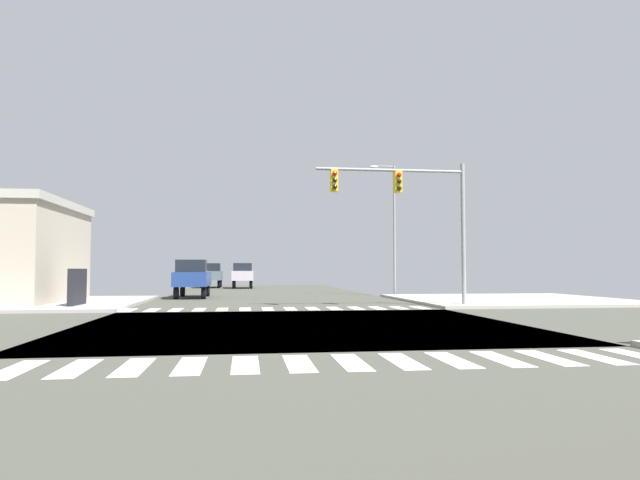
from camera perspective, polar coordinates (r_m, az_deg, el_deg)
The scene contains 10 objects.
ground at distance 18.07m, azimuth -1.98°, elevation -8.68°, with size 90.00×90.00×0.05m.
sidewalk_corner_ne at distance 33.38m, azimuth 18.75°, elevation -5.75°, with size 12.00×12.00×0.14m.
sidewalk_corner_nw at distance 31.98m, azimuth -28.31°, elevation -5.68°, with size 12.00×12.00×0.14m.
crosswalk_near at distance 10.84m, azimuth 0.54°, elevation -12.35°, with size 13.50×2.00×0.01m.
crosswalk_far at distance 25.30m, azimuth -4.19°, elevation -6.99°, with size 13.50×2.00×0.01m.
traffic_signal_mast at distance 26.55m, azimuth 8.87°, elevation 4.10°, with size 7.12×0.55×6.79m.
street_lamp at distance 38.02m, azimuth 7.23°, elevation 2.21°, with size 1.78×0.32×8.80m.
suv_farside_1 at distance 53.29m, azimuth -7.87°, elevation -3.37°, with size 1.96×4.60×2.34m.
pickup_trailing_1 at distance 35.80m, azimuth -12.82°, elevation -3.68°, with size 2.00×5.10×2.35m.
pickup_middle_2 at distance 55.37m, azimuth -10.98°, elevation -3.44°, with size 2.00×5.10×2.35m.
Camera 1 is at (-1.77, -17.89, 1.76)m, focal length 31.50 mm.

